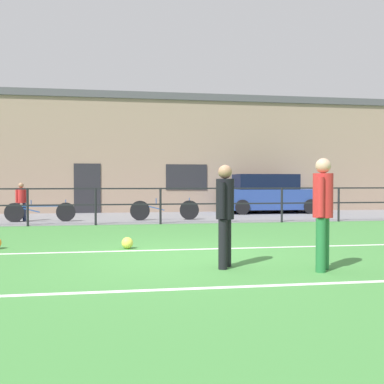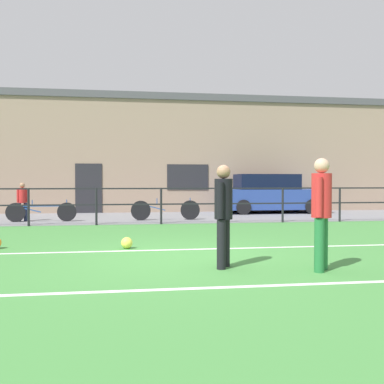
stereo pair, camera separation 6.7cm
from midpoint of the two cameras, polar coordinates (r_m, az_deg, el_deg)
name	(u,v)px [view 1 (the left image)]	position (r m, az deg, el deg)	size (l,w,h in m)	color
ground	(188,259)	(7.65, -0.84, -8.91)	(60.00, 44.00, 0.04)	#42843D
field_line_touchline	(181,250)	(8.55, -1.70, -7.67)	(36.00, 0.11, 0.00)	white
field_line_hash	(212,288)	(5.57, 2.30, -12.62)	(36.00, 0.11, 0.00)	white
pavement_strip	(155,217)	(16.05, -5.05, -3.37)	(48.00, 5.00, 0.02)	slate
perimeter_fence	(160,201)	(13.51, -4.36, -1.14)	(36.07, 0.07, 1.15)	black
clubhouse_facade	(150,154)	(19.72, -5.77, 5.04)	(28.00, 2.56, 5.17)	gray
player_goalkeeper	(225,209)	(6.70, 4.13, -2.33)	(0.28, 0.40, 1.61)	black
player_striker	(323,207)	(6.75, 16.75, -1.91)	(0.32, 0.39, 1.70)	#237038
soccer_ball_spare	(127,243)	(8.75, -8.83, -6.72)	(0.23, 0.23, 0.23)	#E5E04C
spectator_child	(21,199)	(15.33, -21.90, -0.92)	(0.34, 0.23, 1.29)	#232D4C
parked_car_red	(269,195)	(18.42, 10.07, -0.34)	(4.24, 1.83, 1.63)	#28428E
bicycle_parked_1	(40,212)	(14.96, -19.69, -2.50)	(2.26, 0.04, 0.73)	black
bicycle_parked_2	(165,210)	(14.75, -3.79, -2.39)	(2.37, 0.04, 0.76)	black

